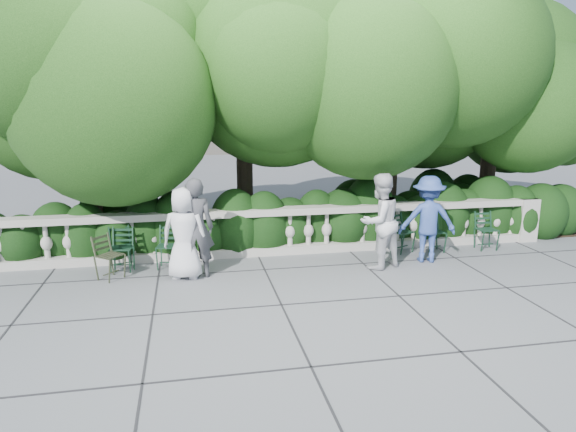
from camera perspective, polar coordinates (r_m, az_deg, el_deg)
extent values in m
plane|color=#57595F|center=(9.32, 1.20, -7.34)|extent=(90.00, 90.00, 0.00)
cube|color=#9E998E|center=(10.97, -0.81, -3.75)|extent=(12.00, 0.32, 0.18)
cube|color=#9E998E|center=(10.76, -0.82, 0.55)|extent=(12.00, 0.36, 0.14)
cube|color=#9E998E|center=(13.16, 24.79, -0.32)|extent=(0.44, 0.44, 1.00)
cylinder|color=#3F3023|center=(12.27, -20.99, 3.43)|extent=(0.40, 0.40, 2.80)
ellipsoid|color=#15360E|center=(11.72, -22.25, 14.16)|extent=(5.28, 5.28, 3.96)
cylinder|color=#3F3023|center=(12.72, -4.85, 5.88)|extent=(0.40, 0.40, 3.40)
ellipsoid|color=#15360E|center=(12.18, -4.82, 18.51)|extent=(6.24, 6.24, 4.68)
cylinder|color=#3F3023|center=(12.93, 11.18, 4.91)|extent=(0.40, 0.40, 3.00)
ellipsoid|color=#15360E|center=(12.42, 12.50, 15.74)|extent=(5.52, 5.52, 4.14)
cylinder|color=#3F3023|center=(14.78, 21.28, 4.44)|extent=(0.40, 0.40, 2.60)
ellipsoid|color=#15360E|center=(14.32, 22.82, 12.54)|extent=(4.80, 4.80, 3.60)
imported|color=silver|center=(9.47, -11.46, -1.90)|extent=(0.94, 0.73, 1.69)
imported|color=#3C3D41|center=(9.49, -10.26, -1.32)|extent=(0.69, 0.46, 1.85)
imported|color=silver|center=(10.02, 10.15, -0.58)|extent=(1.11, 1.00, 1.85)
imported|color=#2F488E|center=(10.66, 15.27, -0.34)|extent=(1.25, 0.90, 1.75)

